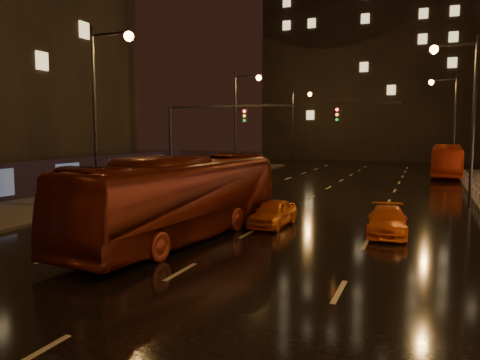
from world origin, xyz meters
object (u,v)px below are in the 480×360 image
object	(u,v)px
bus_red	(181,198)
bus_curb	(446,160)
taxi_near	(273,213)
taxi_far	(387,221)

from	to	relation	value
bus_red	bus_curb	bearing A→B (deg)	77.12
bus_red	taxi_near	size ratio (longest dim) A/B	3.38
taxi_near	taxi_far	distance (m)	5.15
bus_curb	taxi_far	xyz separation A→B (m)	(-3.35, -29.77, -0.99)
taxi_near	taxi_far	xyz separation A→B (m)	(5.15, 0.17, -0.04)
bus_red	taxi_far	bearing A→B (deg)	32.78
bus_curb	taxi_far	size ratio (longest dim) A/B	2.81
bus_red	bus_curb	world-z (taller)	bus_red
bus_red	taxi_near	bearing A→B (deg)	60.40
bus_red	taxi_far	world-z (taller)	bus_red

